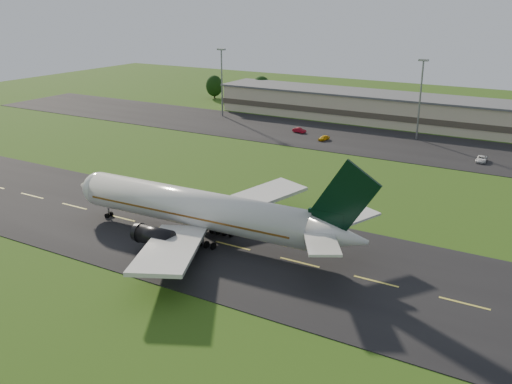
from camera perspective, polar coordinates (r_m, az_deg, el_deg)
The scene contains 10 objects.
ground at distance 84.57m, azimuth -2.35°, elevation -5.45°, with size 360.00×360.00×0.00m, color #264711.
taxiway at distance 84.55m, azimuth -2.35°, elevation -5.42°, with size 220.00×30.00×0.10m, color black.
apron at distance 147.09m, azimuth 13.02°, elevation 4.75°, with size 260.00×30.00×0.10m, color black.
airliner at distance 85.86m, azimuth -5.63°, elevation -1.78°, with size 51.29×42.16×15.57m.
terminal at distance 167.55m, azimuth 17.80°, elevation 7.41°, with size 145.00×16.00×8.40m.
light_mast_west at distance 175.51m, azimuth -3.45°, elevation 11.66°, with size 2.40×1.20×20.35m.
light_mast_centre at distance 150.89m, azimuth 16.16°, elevation 9.77°, with size 2.40×1.20×20.35m.
service_vehicle_a at distance 147.33m, azimuth 6.80°, elevation 5.40°, with size 1.49×3.71×1.26m, color #E2AD0D.
service_vehicle_b at distance 155.24m, azimuth 4.36°, elevation 6.17°, with size 1.32×3.80×1.25m, color maroon.
service_vehicle_c at distance 136.45m, azimuth 21.63°, elevation 3.09°, with size 2.11×4.58×1.27m, color white.
Camera 1 is at (41.96, -64.60, 34.91)m, focal length 40.00 mm.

